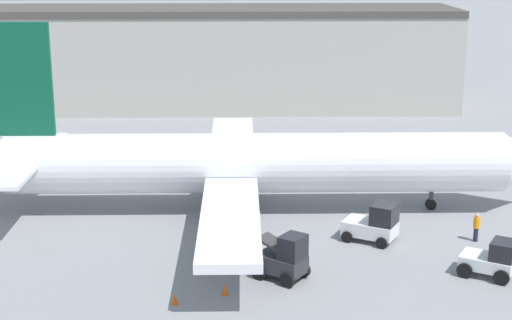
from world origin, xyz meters
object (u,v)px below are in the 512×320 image
Objects in this scene: baggage_tug at (492,259)px; ground_crew_worker at (476,226)px; belt_loader_truck at (284,259)px; safety_cone_near at (225,289)px; airplane at (240,164)px; pushback_tug at (375,224)px; safety_cone_far at (174,299)px.

ground_crew_worker is at bearing 112.77° from baggage_tug.
belt_loader_truck is at bearing -149.11° from baggage_tug.
belt_loader_truck is 5.72× the size of safety_cone_near.
ground_crew_worker is 0.52× the size of baggage_tug.
pushback_tug is at bearing -35.61° from airplane.
airplane is at bearing 36.06° from ground_crew_worker.
pushback_tug is 6.43× the size of safety_cone_near.
ground_crew_worker is 16.29m from safety_cone_near.
safety_cone_far is (-11.13, -8.20, -0.80)m from pushback_tug.
ground_crew_worker is 0.49× the size of pushback_tug.
airplane is 11.17× the size of pushback_tug.
safety_cone_near is at bearing -114.24° from belt_loader_truck.
safety_cone_near is (-14.68, -7.04, -0.64)m from ground_crew_worker.
safety_cone_near is (-0.80, -12.80, -2.95)m from airplane.
pushback_tug reaches higher than baggage_tug.
safety_cone_far is at bearing 83.83° from ground_crew_worker.
pushback_tug is (-5.33, 5.21, 0.11)m from baggage_tug.
baggage_tug reaches higher than ground_crew_worker.
airplane is at bearing 170.76° from baggage_tug.
ground_crew_worker is 18.93m from safety_cone_far.
baggage_tug is at bearing -39.47° from airplane.
pushback_tug is (-5.98, 0.14, 0.16)m from ground_crew_worker.
airplane is 14.51m from safety_cone_far.
pushback_tug is at bearing 39.52° from safety_cone_near.
baggage_tug is 0.94× the size of pushback_tug.
airplane is 11.85× the size of baggage_tug.
airplane reaches higher than ground_crew_worker.
pushback_tug is at bearing 165.74° from baggage_tug.
ground_crew_worker is 5.11m from baggage_tug.
belt_loader_truck reaches higher than baggage_tug.
baggage_tug is at bearing 10.29° from safety_cone_far.
pushback_tug is 13.85m from safety_cone_far.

